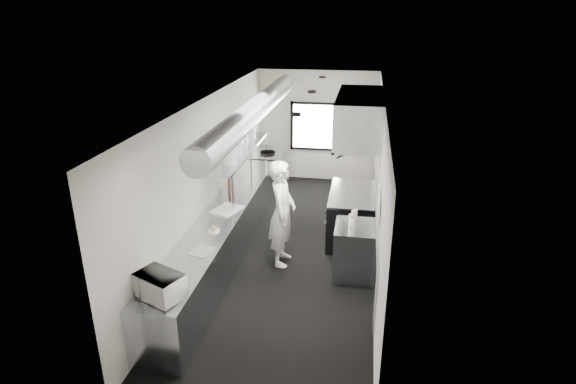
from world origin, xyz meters
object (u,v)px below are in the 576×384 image
at_px(prep_counter, 224,235).
at_px(microwave, 160,286).
at_px(line_cook, 282,213).
at_px(squeeze_bottle_a, 350,229).
at_px(bottle_station, 354,251).
at_px(squeeze_bottle_c, 351,220).
at_px(plate_stack_a, 229,155).
at_px(plate_stack_b, 237,147).
at_px(cutting_board, 227,209).
at_px(far_work_table, 267,169).
at_px(small_plate, 214,231).
at_px(pass_shelf, 241,152).
at_px(deli_tub_a, 157,277).
at_px(range, 351,215).
at_px(knife_block, 231,186).
at_px(squeeze_bottle_d, 353,216).
at_px(plate_stack_d, 250,132).
at_px(exhaust_hood, 359,117).
at_px(squeeze_bottle_b, 353,224).
at_px(plate_stack_c, 242,139).
at_px(squeeze_bottle_e, 355,214).
at_px(deli_tub_b, 161,272).

xyz_separation_m(prep_counter, microwave, (0.00, -2.63, 0.61)).
height_order(line_cook, squeeze_bottle_a, line_cook).
relative_size(bottle_station, squeeze_bottle_a, 5.30).
bearing_deg(microwave, squeeze_bottle_c, 71.80).
height_order(plate_stack_a, plate_stack_b, plate_stack_b).
bearing_deg(cutting_board, far_work_table, 90.72).
bearing_deg(plate_stack_b, small_plate, -86.25).
xyz_separation_m(pass_shelf, deli_tub_a, (-0.16, -3.78, -0.59)).
xyz_separation_m(pass_shelf, range, (2.23, -0.30, -1.07)).
height_order(prep_counter, plate_stack_a, plate_stack_a).
bearing_deg(range, knife_block, -173.33).
distance_m(prep_counter, far_work_table, 3.70).
bearing_deg(squeeze_bottle_d, squeeze_bottle_a, -93.06).
height_order(deli_tub_a, squeeze_bottle_c, squeeze_bottle_c).
relative_size(bottle_station, cutting_board, 1.68).
bearing_deg(plate_stack_d, range, -25.68).
distance_m(cutting_board, squeeze_bottle_d, 2.22).
height_order(exhaust_hood, small_plate, exhaust_hood).
bearing_deg(microwave, small_plate, 111.21).
distance_m(plate_stack_b, squeeze_bottle_c, 2.74).
bearing_deg(knife_block, squeeze_bottle_d, -39.36).
distance_m(far_work_table, microwave, 6.36).
xyz_separation_m(range, plate_stack_b, (-2.23, -0.00, 1.26)).
relative_size(squeeze_bottle_b, squeeze_bottle_d, 0.82).
height_order(prep_counter, squeeze_bottle_b, squeeze_bottle_b).
bearing_deg(plate_stack_a, far_work_table, 89.08).
distance_m(small_plate, plate_stack_c, 2.66).
relative_size(microwave, squeeze_bottle_e, 2.89).
distance_m(cutting_board, plate_stack_c, 1.85).
bearing_deg(cutting_board, plate_stack_c, 94.08).
bearing_deg(squeeze_bottle_b, prep_counter, 171.95).
bearing_deg(far_work_table, cutting_board, -89.28).
xyz_separation_m(plate_stack_b, squeeze_bottle_e, (2.33, -1.12, -0.74)).
height_order(range, squeeze_bottle_d, squeeze_bottle_d).
xyz_separation_m(deli_tub_a, squeeze_bottle_e, (2.49, 2.35, 0.05)).
height_order(bottle_station, deli_tub_a, deli_tub_a).
xyz_separation_m(knife_block, squeeze_bottle_e, (2.41, -0.86, -0.04)).
bearing_deg(far_work_table, plate_stack_d, -91.80).
bearing_deg(exhaust_hood, cutting_board, -153.38).
xyz_separation_m(line_cook, squeeze_bottle_e, (1.24, 0.05, 0.05)).
distance_m(plate_stack_a, plate_stack_d, 1.57).
bearing_deg(pass_shelf, squeeze_bottle_e, -31.46).
bearing_deg(plate_stack_c, bottle_station, -39.45).
relative_size(far_work_table, small_plate, 5.97).
relative_size(line_cook, squeeze_bottle_e, 10.19).
xyz_separation_m(line_cook, plate_stack_a, (-1.10, 0.68, 0.78)).
relative_size(cutting_board, squeeze_bottle_e, 2.91).
bearing_deg(plate_stack_c, squeeze_bottle_e, -35.39).
bearing_deg(deli_tub_b, exhaust_hood, 54.09).
bearing_deg(squeeze_bottle_a, line_cook, 155.53).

